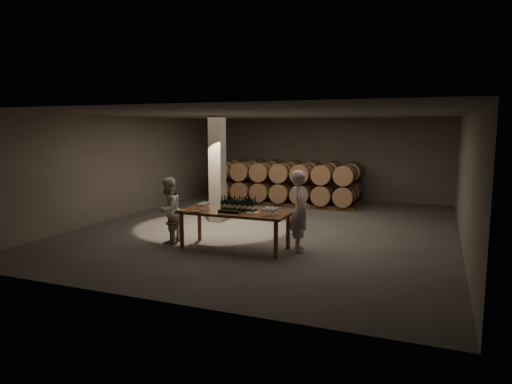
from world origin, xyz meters
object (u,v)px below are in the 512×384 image
at_px(tasting_table, 235,215).
at_px(person_man, 300,211).
at_px(person_woman, 168,210).
at_px(plate, 253,213).
at_px(bottle_cluster, 239,206).
at_px(stool, 172,226).
at_px(notebook_near, 196,211).

distance_m(tasting_table, person_man, 1.53).
bearing_deg(person_man, person_woman, 71.32).
relative_size(plate, person_woman, 0.18).
xyz_separation_m(tasting_table, bottle_cluster, (0.07, 0.07, 0.23)).
bearing_deg(stool, person_woman, 150.60).
height_order(bottle_cluster, person_man, person_man).
bearing_deg(tasting_table, bottle_cluster, 43.87).
xyz_separation_m(plate, stool, (-2.09, -0.10, -0.47)).
height_order(bottle_cluster, plate, bottle_cluster).
xyz_separation_m(stool, person_woman, (-0.17, 0.09, 0.38)).
relative_size(bottle_cluster, stool, 1.63).
xyz_separation_m(tasting_table, person_woman, (-1.77, -0.07, 0.02)).
distance_m(notebook_near, stool, 0.99).
bearing_deg(plate, tasting_table, 173.25).
relative_size(plate, notebook_near, 1.23).
relative_size(tasting_table, plate, 8.97).
height_order(notebook_near, stool, notebook_near).
bearing_deg(stool, notebook_near, -19.42).
distance_m(bottle_cluster, notebook_near, 1.01).
bearing_deg(plate, bottle_cluster, 162.90).
xyz_separation_m(plate, person_woman, (-2.25, -0.01, -0.09)).
xyz_separation_m(bottle_cluster, stool, (-1.68, -0.23, -0.59)).
bearing_deg(tasting_table, notebook_near, -150.20).
xyz_separation_m(tasting_table, notebook_near, (-0.79, -0.45, 0.12)).
relative_size(tasting_table, person_man, 1.38).
relative_size(bottle_cluster, person_man, 0.46).
distance_m(plate, notebook_near, 1.33).
distance_m(person_man, person_woman, 3.28).
bearing_deg(notebook_near, tasting_table, 19.23).
xyz_separation_m(person_man, person_woman, (-3.25, -0.44, -0.13)).
height_order(person_man, person_woman, person_man).
relative_size(bottle_cluster, person_woman, 0.53).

